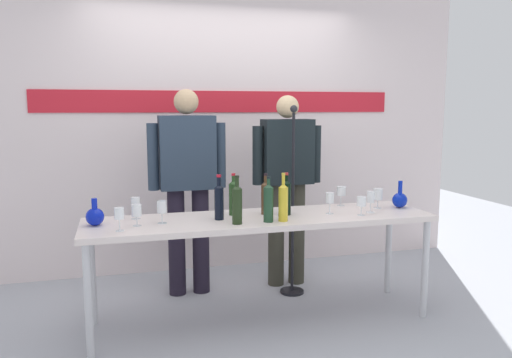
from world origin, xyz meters
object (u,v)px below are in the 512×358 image
presenter_right (287,178)px  wine_bottle_6 (266,197)px  wine_bottle_4 (234,197)px  wine_bottle_3 (286,196)px  display_table (262,225)px  wine_glass_left_2 (137,211)px  microphone_stand (293,232)px  wine_bottle_0 (283,201)px  wine_glass_left_1 (162,207)px  wine_glass_right_3 (330,198)px  decanter_blue_right (400,199)px  wine_bottle_2 (268,202)px  wine_bottle_1 (219,200)px  wine_glass_right_0 (361,202)px  wine_glass_right_2 (341,191)px  wine_glass_left_0 (136,203)px  wine_bottle_5 (237,203)px  decanter_blue_left (95,216)px  wine_glass_left_3 (119,214)px  wine_glass_right_4 (378,194)px  wine_glass_right_1 (371,198)px  presenter_left (188,178)px

presenter_right → wine_bottle_6: presenter_right is taller
wine_bottle_4 → wine_bottle_3: bearing=-14.8°
display_table → wine_bottle_3: size_ratio=8.05×
wine_glass_left_2 → microphone_stand: bearing=22.1°
presenter_right → wine_bottle_0: (-0.33, -0.87, -0.03)m
display_table → wine_glass_left_1: (-0.70, -0.02, 0.17)m
wine_glass_right_3 → microphone_stand: 0.63m
decanter_blue_right → microphone_stand: 0.90m
presenter_right → wine_glass_left_2: size_ratio=11.49×
wine_bottle_2 → wine_glass_right_3: (0.51, 0.13, -0.02)m
wine_bottle_1 → wine_glass_right_0: size_ratio=2.28×
wine_bottle_2 → microphone_stand: size_ratio=0.20×
wine_bottle_4 → wine_glass_left_2: wine_bottle_4 is taller
wine_bottle_0 → wine_bottle_1: bearing=158.3°
wine_bottle_0 → wine_bottle_1: wine_bottle_0 is taller
display_table → wine_glass_right_2: wine_glass_right_2 is taller
wine_bottle_0 → wine_glass_left_0: 1.03m
wine_bottle_5 → wine_glass_left_2: 0.66m
display_table → wine_glass_right_2: bearing=17.7°
wine_bottle_2 → wine_glass_right_0: size_ratio=2.28×
decanter_blue_left → microphone_stand: bearing=15.7°
display_table → wine_bottle_4: (-0.18, 0.12, 0.20)m
wine_bottle_0 → wine_glass_left_3: 1.09m
wine_bottle_3 → wine_glass_left_0: size_ratio=2.00×
wine_glass_right_4 → wine_glass_left_0: bearing=176.6°
wine_bottle_3 → wine_glass_right_0: 0.55m
wine_bottle_1 → wine_bottle_0: bearing=-21.7°
wine_glass_right_1 → wine_glass_right_4: wine_glass_right_1 is taller
presenter_right → wine_bottle_4: 0.84m
wine_glass_left_3 → wine_glass_right_0: bearing=0.6°
decanter_blue_left → wine_glass_right_1: size_ratio=1.14×
wine_glass_left_3 → wine_glass_right_0: (1.69, 0.02, -0.01)m
wine_glass_right_2 → wine_bottle_4: bearing=-172.8°
decanter_blue_right → wine_glass_left_2: (-2.01, -0.09, 0.04)m
presenter_left → wine_bottle_1: 0.72m
presenter_left → wine_glass_left_0: bearing=-129.7°
decanter_blue_right → wine_bottle_4: (-1.31, 0.08, 0.07)m
decanter_blue_left → wine_glass_left_0: bearing=26.7°
presenter_left → wine_bottle_2: (0.43, -0.86, -0.07)m
wine_bottle_3 → wine_bottle_5: bearing=-155.4°
display_table → microphone_stand: microphone_stand is taller
wine_bottle_5 → microphone_stand: (0.62, 0.63, -0.39)m
microphone_stand → wine_glass_left_2: bearing=-157.9°
decanter_blue_right → wine_glass_right_1: decanter_blue_right is taller
decanter_blue_left → wine_glass_left_0: decanter_blue_left is taller
presenter_left → wine_glass_left_0: (-0.44, -0.53, -0.09)m
wine_glass_right_3 → wine_bottle_6: bearing=166.7°
decanter_blue_right → presenter_left: bearing=157.0°
presenter_left → wine_bottle_6: presenter_left is taller
wine_bottle_1 → microphone_stand: microphone_stand is taller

